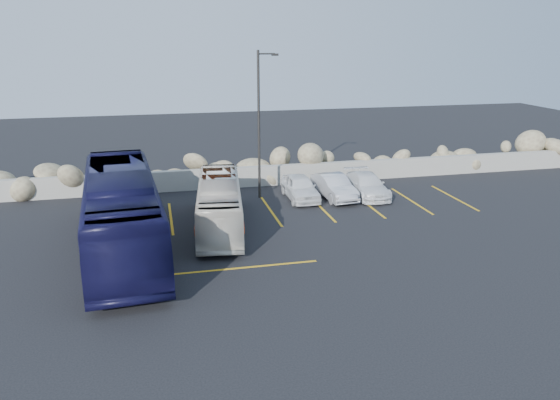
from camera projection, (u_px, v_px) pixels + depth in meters
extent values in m
plane|color=black|center=(244.00, 270.00, 21.18)|extent=(90.00, 90.00, 0.00)
cube|color=gray|center=(210.00, 179.00, 32.18)|extent=(60.00, 0.40, 1.20)
cube|color=gold|center=(171.00, 218.00, 27.15)|extent=(0.12, 5.00, 0.01)
cube|color=gold|center=(271.00, 211.00, 28.26)|extent=(0.12, 5.00, 0.01)
cube|color=gold|center=(321.00, 207.00, 28.85)|extent=(0.12, 5.00, 0.01)
cube|color=gold|center=(367.00, 204.00, 29.41)|extent=(0.12, 5.00, 0.01)
cube|color=gold|center=(411.00, 201.00, 29.98)|extent=(0.12, 5.00, 0.01)
cube|color=gold|center=(454.00, 198.00, 30.55)|extent=(0.12, 5.00, 0.01)
cube|color=gold|center=(217.00, 270.00, 21.14)|extent=(8.00, 0.12, 0.01)
cylinder|color=#2C2A27|center=(259.00, 127.00, 29.41)|extent=(0.14, 0.14, 8.00)
cylinder|color=#2C2A27|center=(267.00, 54.00, 28.40)|extent=(0.90, 0.08, 0.08)
cube|color=#2C2A27|center=(275.00, 55.00, 28.51)|extent=(0.35, 0.18, 0.12)
imported|color=silver|center=(219.00, 204.00, 25.54)|extent=(2.93, 8.46, 2.31)
imported|color=#111035|center=(122.00, 212.00, 22.71)|extent=(3.71, 12.27, 3.37)
imported|color=white|center=(300.00, 187.00, 30.15)|extent=(1.58, 3.91, 1.33)
imported|color=silver|center=(334.00, 187.00, 30.33)|extent=(1.72, 4.08, 1.31)
imported|color=white|center=(367.00, 185.00, 30.77)|extent=(1.91, 4.33, 1.24)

